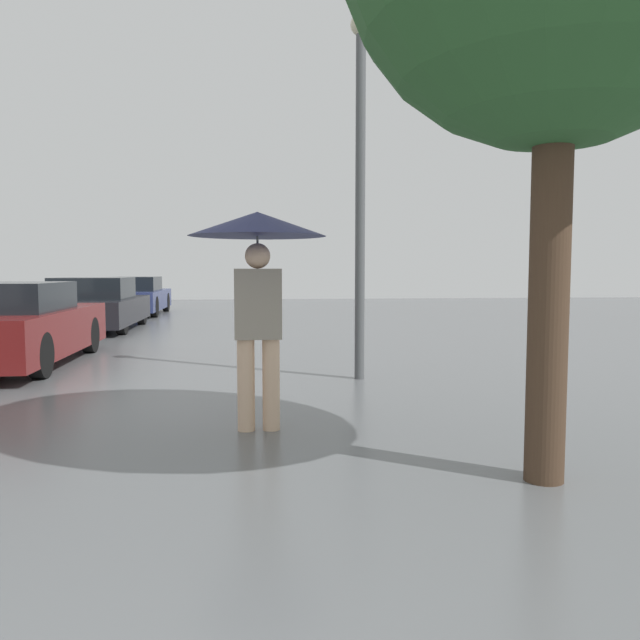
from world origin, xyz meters
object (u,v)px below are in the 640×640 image
parked_car_third (96,306)px  pedestrian (258,252)px  parked_car_second (11,326)px  street_lamp (360,169)px  parked_car_farthest (137,297)px

parked_car_third → pedestrian: bearing=-69.6°
parked_car_second → street_lamp: bearing=-19.6°
pedestrian → parked_car_third: bearing=110.4°
pedestrian → parked_car_third: size_ratio=0.45×
parked_car_third → parked_car_second: bearing=-89.1°
parked_car_second → parked_car_third: size_ratio=1.00×
pedestrian → street_lamp: (1.35, 2.48, 1.12)m
parked_car_third → street_lamp: 9.15m
pedestrian → parked_car_second: bearing=130.2°
parked_car_third → parked_car_farthest: parked_car_third is taller
pedestrian → parked_car_farthest: size_ratio=0.43×
parked_car_farthest → parked_car_second: bearing=-89.9°
parked_car_second → street_lamp: size_ratio=0.91×
street_lamp → parked_car_farthest: bearing=111.5°
street_lamp → parked_car_second: bearing=160.4°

